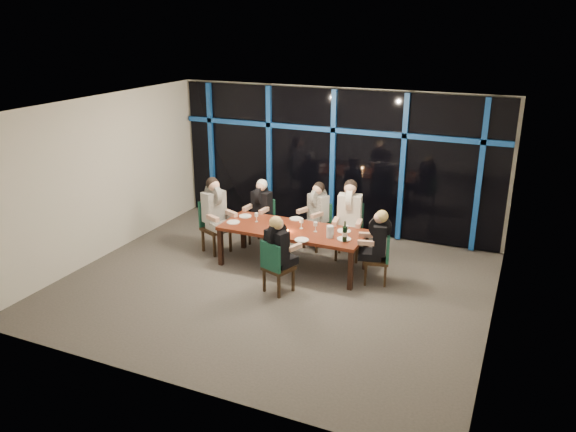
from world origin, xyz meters
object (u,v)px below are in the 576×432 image
(diner_far_mid, at_px, (317,206))
(diner_end_right, at_px, (378,236))
(chair_end_left, at_px, (213,223))
(diner_end_left, at_px, (215,204))
(chair_end_right, at_px, (381,256))
(diner_near_mid, at_px, (278,243))
(wine_bottle, at_px, (345,234))
(chair_far_left, at_px, (263,219))
(chair_far_right, at_px, (349,228))
(chair_near_mid, at_px, (275,265))
(dining_table, at_px, (293,232))
(diner_far_left, at_px, (261,203))
(chair_far_mid, at_px, (319,223))
(diner_far_right, at_px, (349,209))
(water_pitcher, at_px, (330,232))

(diner_far_mid, height_order, diner_end_right, diner_far_mid)
(chair_end_left, bearing_deg, diner_end_left, -90.00)
(diner_far_mid, bearing_deg, chair_end_left, -130.79)
(chair_end_left, xyz_separation_m, chair_end_right, (3.34, -0.08, -0.07))
(chair_end_right, height_order, diner_near_mid, diner_near_mid)
(chair_end_right, distance_m, diner_end_left, 3.29)
(diner_far_mid, xyz_separation_m, wine_bottle, (0.96, -1.21, 0.01))
(chair_far_left, bearing_deg, diner_far_mid, 12.65)
(diner_near_mid, bearing_deg, chair_far_right, -88.41)
(chair_near_mid, distance_m, diner_near_mid, 0.37)
(diner_far_mid, bearing_deg, wine_bottle, -28.83)
(dining_table, bearing_deg, diner_end_right, 0.28)
(chair_end_right, relative_size, diner_far_left, 1.01)
(chair_end_right, height_order, diner_far_left, diner_far_left)
(chair_far_mid, bearing_deg, diner_far_mid, -90.00)
(chair_end_right, xyz_separation_m, diner_far_left, (-2.65, 0.76, 0.37))
(chair_far_left, xyz_separation_m, chair_far_mid, (1.12, 0.21, 0.01))
(diner_far_left, height_order, diner_far_right, diner_far_right)
(chair_far_mid, bearing_deg, dining_table, -73.22)
(wine_bottle, bearing_deg, diner_near_mid, -138.16)
(chair_end_right, bearing_deg, chair_far_left, -121.46)
(diner_end_left, height_order, wine_bottle, diner_end_left)
(diner_end_right, bearing_deg, diner_far_left, -120.70)
(diner_end_left, bearing_deg, diner_near_mid, -96.28)
(diner_end_right, height_order, water_pitcher, diner_end_right)
(chair_end_right, distance_m, diner_far_left, 2.78)
(chair_far_left, xyz_separation_m, diner_far_right, (1.81, -0.07, 0.48))
(diner_far_right, relative_size, diner_near_mid, 1.14)
(dining_table, bearing_deg, diner_far_left, 142.37)
(diner_far_mid, xyz_separation_m, diner_far_right, (0.72, -0.21, 0.11))
(wine_bottle, bearing_deg, chair_end_left, 173.51)
(chair_end_right, bearing_deg, chair_far_mid, -138.44)
(dining_table, height_order, wine_bottle, wine_bottle)
(chair_far_left, height_order, diner_end_left, diner_end_left)
(diner_far_left, bearing_deg, diner_far_mid, 16.48)
(chair_end_left, relative_size, water_pitcher, 4.75)
(diner_end_left, height_order, diner_near_mid, diner_end_left)
(dining_table, height_order, diner_far_mid, diner_far_mid)
(diner_end_left, bearing_deg, diner_far_mid, -37.48)
(chair_far_mid, xyz_separation_m, diner_end_right, (1.44, -1.06, 0.34))
(diner_far_right, bearing_deg, chair_far_left, 168.59)
(dining_table, relative_size, chair_end_right, 2.92)
(dining_table, xyz_separation_m, diner_far_left, (-1.02, 0.79, 0.18))
(chair_end_left, distance_m, diner_far_mid, 2.03)
(chair_end_left, bearing_deg, wine_bottle, -72.50)
(chair_far_right, relative_size, diner_end_left, 1.05)
(dining_table, bearing_deg, diner_end_left, 177.57)
(chair_far_mid, xyz_separation_m, chair_near_mid, (0.04, -2.13, -0.00))
(chair_far_right, distance_m, chair_end_left, 2.61)
(diner_far_left, relative_size, diner_near_mid, 0.99)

